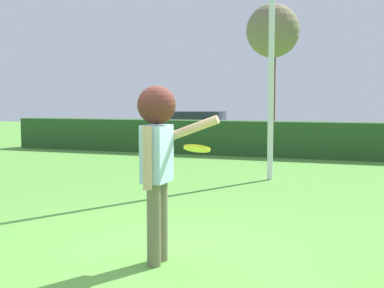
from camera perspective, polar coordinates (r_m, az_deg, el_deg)
The scene contains 7 objects.
ground_plane at distance 5.48m, azimuth -3.35°, elevation -12.82°, with size 60.00×60.00×0.00m, color #599C3C.
person at distance 5.15m, azimuth -3.86°, elevation -0.27°, with size 0.77×0.58×1.82m.
frisbee at distance 4.88m, azimuth 0.56°, elevation -0.51°, with size 0.26×0.25×0.10m.
lamppost at distance 11.02m, azimuth 8.89°, elevation 13.71°, with size 0.24×0.24×6.13m.
hedge_row at distance 15.54m, azimuth 12.82°, elevation 0.48°, with size 20.18×0.90×1.06m, color #2B5224.
parked_car_white at distance 21.70m, azimuth 0.56°, elevation 2.19°, with size 4.33×2.10×1.25m.
maple_tree at distance 23.06m, azimuth 9.01°, elevation 12.20°, with size 2.33×2.33×5.91m.
Camera 1 is at (2.15, -4.77, 1.65)m, focal length 47.80 mm.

